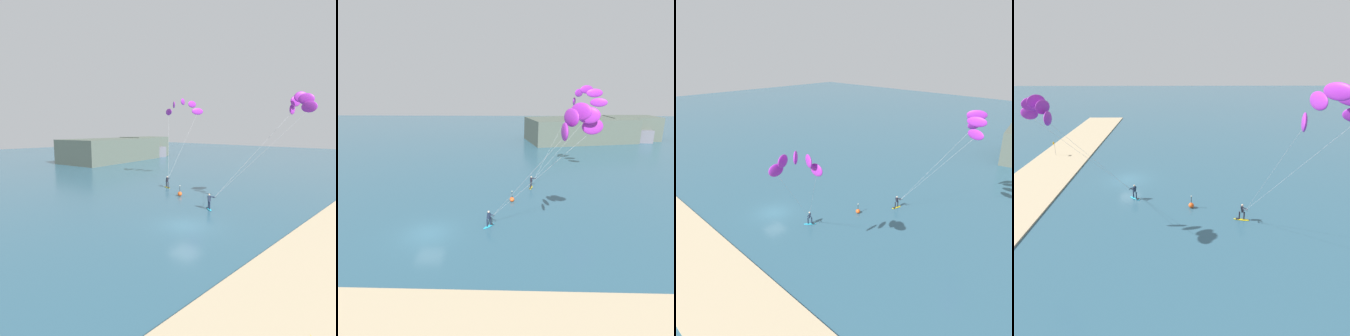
% 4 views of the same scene
% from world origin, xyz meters
% --- Properties ---
extents(ground_plane, '(240.00, 240.00, 0.00)m').
position_xyz_m(ground_plane, '(0.00, 0.00, 0.00)').
color(ground_plane, '#2D566B').
extents(sand_strip, '(80.00, 8.10, 0.16)m').
position_xyz_m(sand_strip, '(0.00, -11.40, 0.08)').
color(sand_strip, tan).
rests_on(sand_strip, ground).
extents(kitesurfer_nearshore, '(9.08, 8.96, 12.16)m').
position_xyz_m(kitesurfer_nearshore, '(11.84, -4.52, 10.54)').
color(kitesurfer_nearshore, '#23ADD1').
rests_on(kitesurfer_nearshore, ground).
extents(kitesurfer_mid_water, '(9.99, 7.72, 13.56)m').
position_xyz_m(kitesurfer_mid_water, '(17.63, 15.87, 11.79)').
color(kitesurfer_mid_water, yellow).
rests_on(kitesurfer_mid_water, ground).
extents(marker_buoy, '(0.56, 0.56, 1.38)m').
position_xyz_m(marker_buoy, '(7.82, 7.63, 0.30)').
color(marker_buoy, '#EA5119').
rests_on(marker_buoy, ground).
extents(beach_flag, '(0.56, 0.05, 2.20)m').
position_xyz_m(beach_flag, '(-9.77, -12.87, 1.70)').
color(beach_flag, gray).
rests_on(beach_flag, sand_strip).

